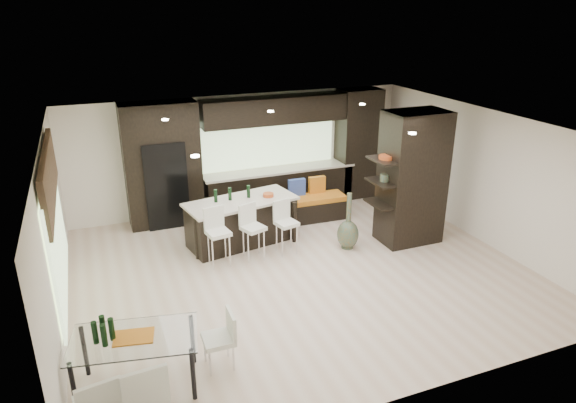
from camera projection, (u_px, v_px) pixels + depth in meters
name	position (u px, v px, depth m)	size (l,w,h in m)	color
ground	(300.00, 270.00, 9.49)	(8.00, 8.00, 0.00)	beige
back_wall	(242.00, 152.00, 12.03)	(8.00, 0.02, 2.70)	white
left_wall	(53.00, 239.00, 7.62)	(0.02, 7.00, 2.70)	white
right_wall	(482.00, 176.00, 10.39)	(0.02, 7.00, 2.70)	white
ceiling	(301.00, 127.00, 8.52)	(8.00, 7.00, 0.02)	white
window_left	(57.00, 233.00, 7.81)	(0.04, 3.20, 1.90)	#B2D199
window_back	(267.00, 142.00, 12.13)	(3.40, 0.04, 1.20)	#B2D199
stone_accent	(49.00, 177.00, 7.49)	(0.08, 3.00, 0.80)	brown
ceiling_spots	(296.00, 125.00, 8.74)	(4.00, 3.00, 0.02)	white
back_cabinetry	(267.00, 153.00, 11.92)	(6.80, 0.68, 2.70)	black
refrigerator	(165.00, 183.00, 11.19)	(0.90, 0.68, 1.90)	black
partition_column	(412.00, 178.00, 10.25)	(1.20, 0.80, 2.70)	black
kitchen_island	(242.00, 222.00, 10.44)	(2.22, 0.95, 0.92)	black
stool_left	(219.00, 243.00, 9.54)	(0.40, 0.40, 0.90)	white
stool_mid	(253.00, 238.00, 9.78)	(0.39, 0.39, 0.88)	white
stool_right	(287.00, 232.00, 10.03)	(0.38, 0.38, 0.86)	white
bench	(314.00, 208.00, 11.65)	(1.44, 0.55, 0.55)	black
floor_vase	(348.00, 221.00, 10.16)	(0.43, 0.43, 1.17)	#46513A
dining_table	(137.00, 362.00, 6.50)	(1.55, 0.87, 0.75)	white
chair_near	(144.00, 397.00, 5.80)	(0.50, 0.50, 0.92)	white
chair_end	(219.00, 343.00, 6.86)	(0.41, 0.41, 0.75)	white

